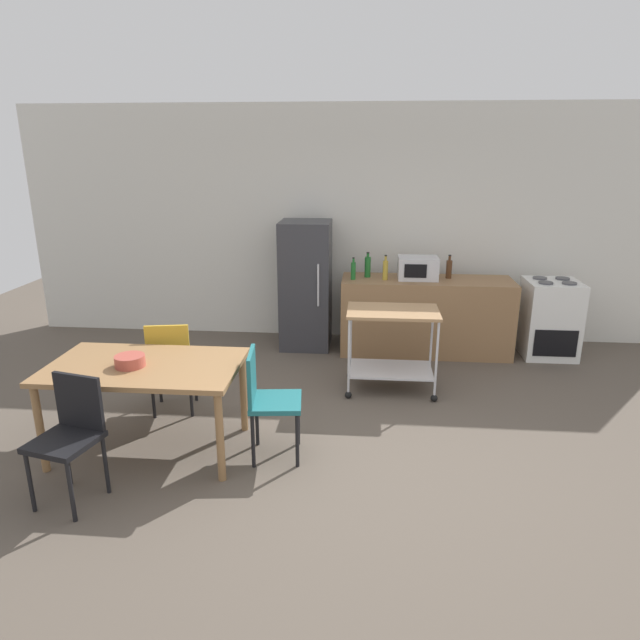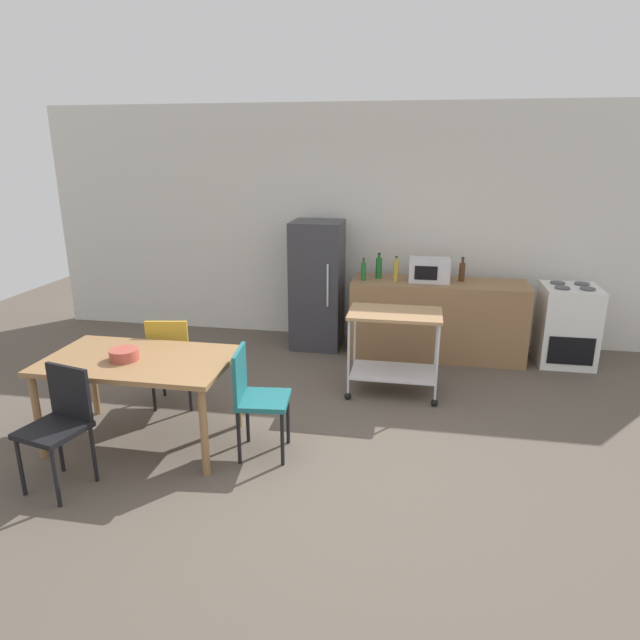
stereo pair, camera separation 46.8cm
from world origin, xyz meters
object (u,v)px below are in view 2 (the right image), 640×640
(stove_oven, at_px, (567,325))
(microwave, at_px, (429,270))
(bottle_wine, at_px, (462,271))
(fruit_bowl, at_px, (124,355))
(bottle_sparkling_water, at_px, (364,271))
(bottle_olive_oil, at_px, (379,267))
(chair_mustard, at_px, (172,355))
(bottle_hot_sauce, at_px, (396,271))
(kitchen_cart, at_px, (394,339))
(refrigerator, at_px, (317,285))
(chair_teal, at_px, (255,394))
(chair_black, at_px, (60,420))
(dining_table, at_px, (139,367))

(stove_oven, bearing_deg, microwave, -179.90)
(bottle_wine, distance_m, fruit_bowl, 3.85)
(bottle_sparkling_water, xyz_separation_m, bottle_olive_oil, (0.17, 0.14, 0.02))
(chair_mustard, relative_size, bottle_hot_sauce, 3.06)
(chair_mustard, bearing_deg, bottle_sparkling_water, -142.54)
(kitchen_cart, distance_m, bottle_olive_oil, 1.34)
(chair_mustard, bearing_deg, kitchen_cart, -171.71)
(refrigerator, height_order, bottle_wine, refrigerator)
(chair_teal, distance_m, bottle_sparkling_water, 2.58)
(chair_black, bearing_deg, bottle_sparkling_water, 73.15)
(chair_mustard, bearing_deg, bottle_wine, -155.02)
(dining_table, xyz_separation_m, bottle_sparkling_water, (1.56, 2.45, 0.34))
(stove_oven, xyz_separation_m, refrigerator, (-2.90, 0.08, 0.32))
(microwave, bearing_deg, stove_oven, 0.10)
(bottle_sparkling_water, relative_size, bottle_wine, 0.94)
(dining_table, xyz_separation_m, microwave, (2.32, 2.55, 0.36))
(chair_teal, height_order, bottle_wine, bottle_wine)
(bottle_hot_sauce, relative_size, bottle_wine, 1.04)
(dining_table, distance_m, microwave, 3.46)
(kitchen_cart, bearing_deg, refrigerator, 128.51)
(microwave, height_order, fruit_bowl, microwave)
(refrigerator, distance_m, bottle_hot_sauce, 1.00)
(kitchen_cart, xyz_separation_m, bottle_olive_oil, (-0.26, 1.23, 0.45))
(chair_black, distance_m, bottle_olive_oil, 3.87)
(dining_table, xyz_separation_m, kitchen_cart, (1.99, 1.36, -0.10))
(stove_oven, bearing_deg, dining_table, -146.73)
(bottle_sparkling_water, relative_size, bottle_hot_sauce, 0.90)
(kitchen_cart, bearing_deg, stove_oven, 32.09)
(bottle_wine, bearing_deg, chair_mustard, -144.53)
(stove_oven, relative_size, kitchen_cart, 1.01)
(chair_black, bearing_deg, bottle_wine, 61.63)
(stove_oven, relative_size, bottle_wine, 3.30)
(dining_table, relative_size, refrigerator, 0.97)
(stove_oven, height_order, bottle_hot_sauce, bottle_hot_sauce)
(chair_teal, relative_size, fruit_bowl, 3.84)
(stove_oven, height_order, bottle_wine, bottle_wine)
(dining_table, relative_size, kitchen_cart, 1.65)
(microwave, bearing_deg, dining_table, -132.29)
(bottle_olive_oil, xyz_separation_m, microwave, (0.59, -0.05, 0.00))
(kitchen_cart, bearing_deg, bottle_wine, 60.97)
(chair_teal, distance_m, stove_oven, 3.88)
(chair_teal, distance_m, kitchen_cart, 1.71)
(chair_black, distance_m, chair_mustard, 1.38)
(chair_mustard, relative_size, bottle_sparkling_water, 3.40)
(bottle_wine, bearing_deg, chair_teal, -123.04)
(kitchen_cart, bearing_deg, chair_teal, -126.39)
(stove_oven, distance_m, bottle_wine, 1.32)
(bottle_sparkling_water, relative_size, fruit_bowl, 1.13)
(chair_teal, distance_m, bottle_wine, 3.17)
(chair_black, bearing_deg, bottle_hot_sauce, 68.51)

